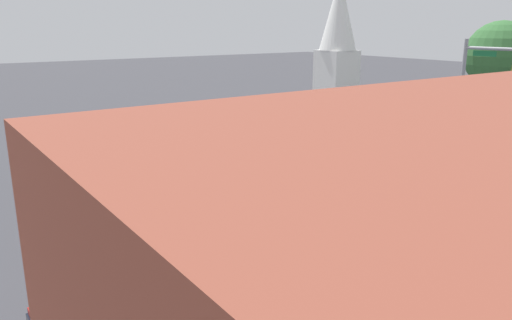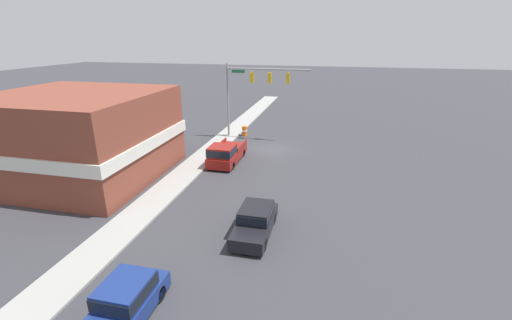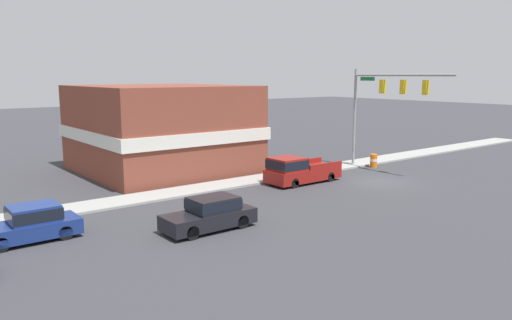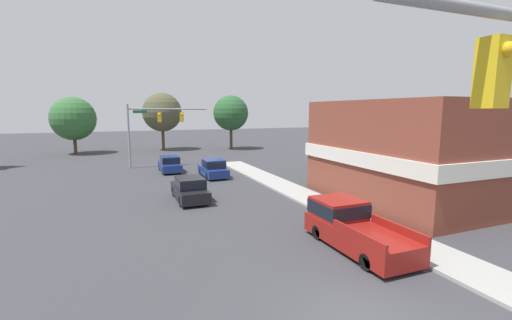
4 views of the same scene
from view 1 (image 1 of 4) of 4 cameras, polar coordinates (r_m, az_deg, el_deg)
far_signal_assembly at (r=30.79m, az=26.77°, el=8.82°), size 8.32×0.49×6.65m
car_lead at (r=19.51m, az=4.80°, el=-4.61°), size 1.84×4.57×1.59m
car_second_ahead at (r=27.91m, az=23.83°, el=0.18°), size 1.80×4.44×1.57m
car_oncoming at (r=22.77m, az=25.10°, el=-3.08°), size 1.85×4.32×1.63m
church_steeple at (r=45.96m, az=9.32°, el=13.36°), size 3.28×3.28×11.69m
backdrop_tree_left_far at (r=48.76m, az=26.12°, el=10.68°), size 5.91×5.91×7.84m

